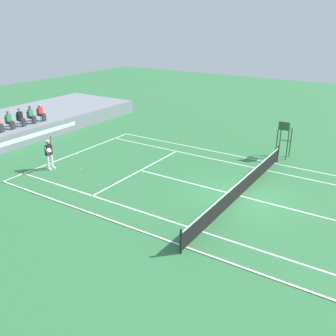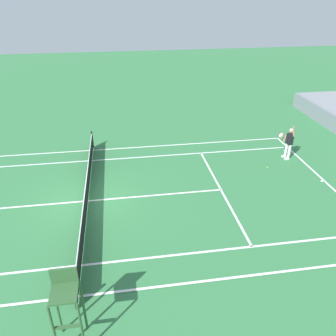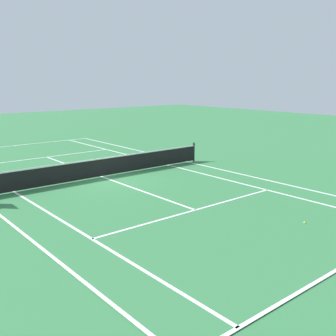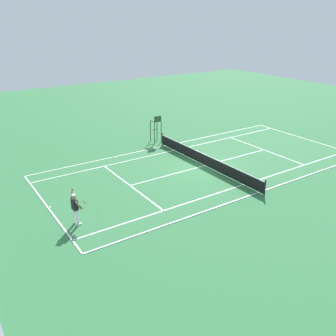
# 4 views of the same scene
# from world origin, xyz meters

# --- Properties ---
(ground_plane) EXTENTS (80.00, 80.00, 0.00)m
(ground_plane) POSITION_xyz_m (0.00, 0.00, 0.00)
(ground_plane) COLOR #337542
(court) EXTENTS (11.08, 23.88, 0.03)m
(court) POSITION_xyz_m (0.00, 0.00, 0.01)
(court) COLOR #337542
(court) RESTS_ON ground
(net) EXTENTS (11.98, 0.10, 1.07)m
(net) POSITION_xyz_m (0.00, 0.00, 0.52)
(net) COLOR black
(net) RESTS_ON ground
(tennis_player) EXTENTS (0.75, 0.68, 2.08)m
(tennis_player) POSITION_xyz_m (-2.74, 11.12, 0.99)
(tennis_player) COLOR white
(tennis_player) RESTS_ON ground
(tennis_ball) EXTENTS (0.07, 0.07, 0.07)m
(tennis_ball) POSITION_xyz_m (-1.81, 9.59, 0.03)
(tennis_ball) COLOR #D1E533
(tennis_ball) RESTS_ON ground
(umpire_chair) EXTENTS (0.77, 0.77, 2.44)m
(umpire_chair) POSITION_xyz_m (6.95, 0.00, 1.56)
(umpire_chair) COLOR #2D562D
(umpire_chair) RESTS_ON ground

